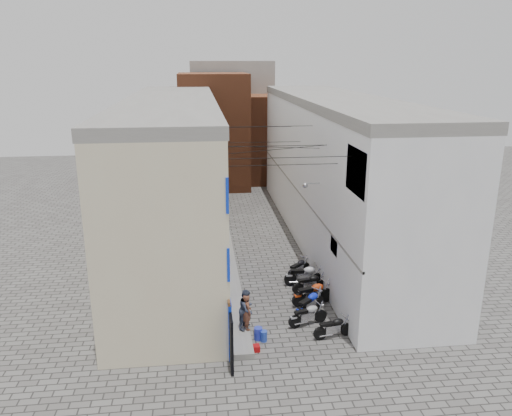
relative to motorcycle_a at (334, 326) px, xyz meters
name	(u,v)px	position (x,y,z in m)	size (l,w,h in m)	color
ground	(295,357)	(-1.84, -1.20, -0.51)	(90.00, 90.00, 0.00)	#575452
plinth	(224,241)	(-3.89, 11.80, -0.38)	(0.90, 26.00, 0.25)	gray
building_left	(174,175)	(-6.82, 11.75, 3.99)	(5.10, 27.00, 9.00)	beige
building_right	(336,170)	(3.16, 11.79, 4.00)	(5.94, 26.00, 9.00)	silver
building_far_brick_left	(214,131)	(-3.84, 26.80, 4.49)	(6.00, 6.00, 10.00)	brown
building_far_brick_right	(266,138)	(1.16, 28.80, 3.49)	(5.00, 6.00, 8.00)	brown
building_far_concrete	(232,118)	(-1.84, 32.80, 4.99)	(8.00, 5.00, 11.00)	gray
far_shopfront	(240,179)	(-1.84, 24.00, 0.69)	(2.00, 0.30, 2.40)	black
overhead_wires	(269,144)	(-1.84, 6.44, 6.61)	(5.80, 13.02, 1.32)	black
motorcycle_a	(334,326)	(0.00, 0.00, 0.00)	(0.56, 1.76, 1.02)	black
motorcycle_b	(308,314)	(-0.83, 1.14, 0.02)	(0.58, 1.84, 1.07)	#9D9EA1
motorcycle_c	(310,303)	(-0.55, 2.03, 0.08)	(0.65, 2.05, 1.18)	#0E23D6
motorcycle_d	(313,292)	(-0.18, 2.99, 0.11)	(0.68, 2.14, 1.24)	#B8350D
motorcycle_e	(310,282)	(-0.04, 4.22, 0.03)	(0.59, 1.87, 1.08)	black
motorcycle_f	(305,274)	(-0.13, 5.05, 0.11)	(0.68, 2.15, 1.24)	#B6B7BB
motorcycle_g	(299,267)	(-0.22, 6.20, 0.02)	(0.58, 1.83, 1.06)	black
person_a	(247,312)	(-3.54, 0.69, 0.53)	(0.58, 0.38, 1.59)	brown
person_b	(247,309)	(-3.54, 0.79, 0.60)	(0.84, 0.65, 1.73)	#333A4C
water_jug_near	(264,336)	(-2.92, 0.06, -0.28)	(0.29, 0.29, 0.46)	#2342B1
water_jug_far	(258,334)	(-3.13, 0.21, -0.24)	(0.35, 0.35, 0.54)	#2533BB
red_crate	(255,348)	(-3.37, -0.63, -0.39)	(0.39, 0.30, 0.25)	#9F0B0E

